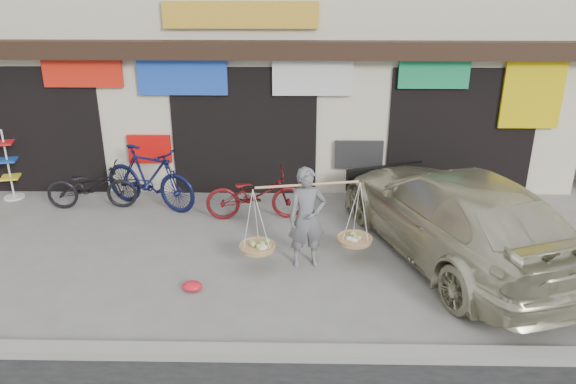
{
  "coord_description": "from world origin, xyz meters",
  "views": [
    {
      "loc": [
        1.13,
        -7.78,
        4.62
      ],
      "look_at": [
        0.96,
        0.9,
        1.07
      ],
      "focal_mm": 35.0,
      "sensor_mm": 36.0,
      "label": 1
    }
  ],
  "objects_px": {
    "bike_1": "(149,178)",
    "bike_2": "(256,194)",
    "bike_0": "(92,186)",
    "suv": "(455,214)",
    "street_vendor": "(307,222)",
    "display_rack": "(9,171)"
  },
  "relations": [
    {
      "from": "street_vendor",
      "to": "suv",
      "type": "distance_m",
      "value": 2.49
    },
    {
      "from": "display_rack",
      "to": "bike_1",
      "type": "bearing_deg",
      "value": -7.97
    },
    {
      "from": "bike_1",
      "to": "street_vendor",
      "type": "bearing_deg",
      "value": -101.98
    },
    {
      "from": "bike_1",
      "to": "bike_2",
      "type": "xyz_separation_m",
      "value": [
        2.17,
        -0.49,
        -0.14
      ]
    },
    {
      "from": "bike_1",
      "to": "display_rack",
      "type": "bearing_deg",
      "value": 106.21
    },
    {
      "from": "display_rack",
      "to": "street_vendor",
      "type": "bearing_deg",
      "value": -23.71
    },
    {
      "from": "street_vendor",
      "to": "bike_1",
      "type": "distance_m",
      "value": 3.87
    },
    {
      "from": "street_vendor",
      "to": "display_rack",
      "type": "xyz_separation_m",
      "value": [
        -6.17,
        2.71,
        -0.17
      ]
    },
    {
      "from": "street_vendor",
      "to": "display_rack",
      "type": "bearing_deg",
      "value": 145.71
    },
    {
      "from": "street_vendor",
      "to": "bike_0",
      "type": "height_order",
      "value": "street_vendor"
    },
    {
      "from": "bike_0",
      "to": "bike_1",
      "type": "distance_m",
      "value": 1.18
    },
    {
      "from": "bike_2",
      "to": "display_rack",
      "type": "bearing_deg",
      "value": 75.63
    },
    {
      "from": "bike_0",
      "to": "bike_2",
      "type": "bearing_deg",
      "value": -101.65
    },
    {
      "from": "bike_0",
      "to": "bike_1",
      "type": "xyz_separation_m",
      "value": [
        1.17,
        0.05,
        0.17
      ]
    },
    {
      "from": "bike_0",
      "to": "bike_2",
      "type": "height_order",
      "value": "bike_2"
    },
    {
      "from": "suv",
      "to": "display_rack",
      "type": "distance_m",
      "value": 8.94
    },
    {
      "from": "bike_1",
      "to": "bike_2",
      "type": "height_order",
      "value": "bike_1"
    },
    {
      "from": "bike_2",
      "to": "display_rack",
      "type": "distance_m",
      "value": 5.29
    },
    {
      "from": "bike_0",
      "to": "suv",
      "type": "bearing_deg",
      "value": -109.53
    },
    {
      "from": "street_vendor",
      "to": "bike_0",
      "type": "distance_m",
      "value": 4.85
    },
    {
      "from": "street_vendor",
      "to": "bike_1",
      "type": "bearing_deg",
      "value": 133.26
    },
    {
      "from": "street_vendor",
      "to": "suv",
      "type": "bearing_deg",
      "value": -1.98
    }
  ]
}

